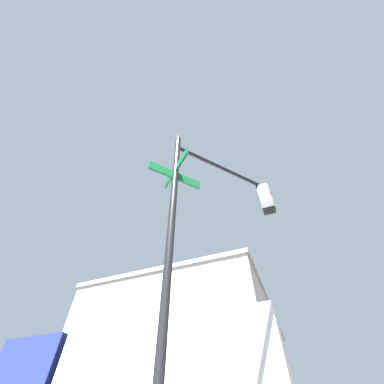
# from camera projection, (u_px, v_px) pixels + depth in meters

# --- Properties ---
(traffic_signal_near) EXTENTS (2.15, 2.54, 6.08)m
(traffic_signal_near) POSITION_uv_depth(u_px,v_px,m) (224.00, 208.00, 4.78)
(traffic_signal_near) COLOR black
(traffic_signal_near) RESTS_ON ground_plane
(building_stucco) EXTENTS (17.35, 25.52, 12.33)m
(building_stucco) POSITION_uv_depth(u_px,v_px,m) (203.00, 377.00, 25.44)
(building_stucco) COLOR beige
(building_stucco) RESTS_ON ground_plane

